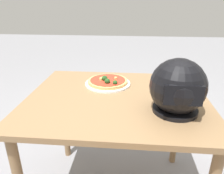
% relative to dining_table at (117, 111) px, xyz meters
% --- Properties ---
extents(dining_table, '(1.04, 0.86, 0.77)m').
position_rel_dining_table_xyz_m(dining_table, '(0.00, 0.00, 0.00)').
color(dining_table, olive).
rests_on(dining_table, ground).
extents(pizza_plate, '(0.30, 0.30, 0.01)m').
position_rel_dining_table_xyz_m(pizza_plate, '(0.07, -0.18, 0.10)').
color(pizza_plate, white).
rests_on(pizza_plate, dining_table).
extents(pizza, '(0.26, 0.26, 0.05)m').
position_rel_dining_table_xyz_m(pizza, '(0.07, -0.18, 0.12)').
color(pizza, tan).
rests_on(pizza, pizza_plate).
extents(motorcycle_helmet, '(0.27, 0.27, 0.27)m').
position_rel_dining_table_xyz_m(motorcycle_helmet, '(-0.31, 0.15, 0.23)').
color(motorcycle_helmet, black).
rests_on(motorcycle_helmet, dining_table).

